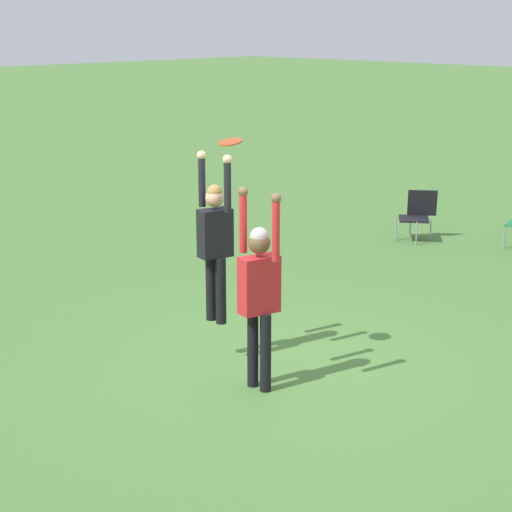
{
  "coord_description": "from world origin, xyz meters",
  "views": [
    {
      "loc": [
        6.26,
        -6.55,
        3.81
      ],
      "look_at": [
        -0.11,
        -0.12,
        1.3
      ],
      "focal_mm": 60.0,
      "sensor_mm": 36.0,
      "label": 1
    }
  ],
  "objects_px": {
    "person_defending": "(259,286)",
    "frisbee": "(230,142)",
    "camping_chair_1": "(418,212)",
    "person_jumping": "(215,235)"
  },
  "relations": [
    {
      "from": "person_defending",
      "to": "frisbee",
      "type": "relative_size",
      "value": 8.59
    },
    {
      "from": "person_jumping",
      "to": "camping_chair_1",
      "type": "distance_m",
      "value": 6.6
    },
    {
      "from": "person_jumping",
      "to": "camping_chair_1",
      "type": "height_order",
      "value": "person_jumping"
    },
    {
      "from": "person_jumping",
      "to": "person_defending",
      "type": "relative_size",
      "value": 0.9
    },
    {
      "from": "person_defending",
      "to": "frisbee",
      "type": "bearing_deg",
      "value": -86.17
    },
    {
      "from": "person_defending",
      "to": "camping_chair_1",
      "type": "bearing_deg",
      "value": -145.51
    },
    {
      "from": "frisbee",
      "to": "person_jumping",
      "type": "bearing_deg",
      "value": 161.62
    },
    {
      "from": "person_defending",
      "to": "camping_chair_1",
      "type": "distance_m",
      "value": 7.04
    },
    {
      "from": "person_jumping",
      "to": "person_defending",
      "type": "xyz_separation_m",
      "value": [
        0.91,
        -0.22,
        -0.34
      ]
    },
    {
      "from": "camping_chair_1",
      "to": "person_defending",
      "type": "bearing_deg",
      "value": 73.24
    }
  ]
}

